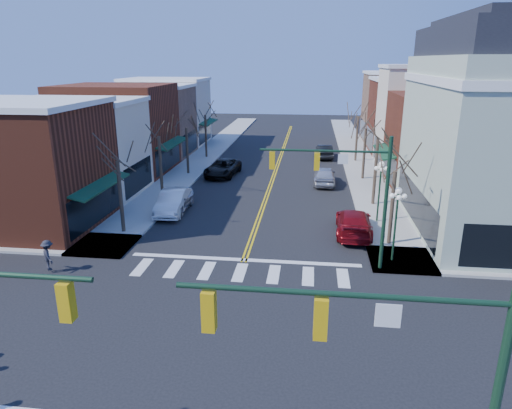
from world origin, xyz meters
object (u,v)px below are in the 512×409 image
(lamppost_corner, at_px, (397,212))
(lamppost_midblock, at_px, (380,181))
(car_left_mid, at_px, (173,202))
(car_right_mid, at_px, (325,176))
(car_right_near, at_px, (354,222))
(car_left_near, at_px, (175,200))
(pedestrian_dark_b, at_px, (48,255))
(car_left_far, at_px, (223,168))
(car_right_far, at_px, (324,151))

(lamppost_corner, xyz_separation_m, lamppost_midblock, (0.00, 6.50, 0.00))
(car_left_mid, distance_m, car_right_mid, 14.68)
(lamppost_midblock, distance_m, car_right_mid, 10.67)
(lamppost_midblock, relative_size, car_right_near, 0.79)
(car_left_near, height_order, pedestrian_dark_b, pedestrian_dark_b)
(lamppost_corner, relative_size, lamppost_midblock, 1.00)
(lamppost_midblock, relative_size, car_right_mid, 0.91)
(car_left_far, relative_size, car_right_mid, 1.18)
(pedestrian_dark_b, bearing_deg, car_right_far, -67.99)
(car_left_near, bearing_deg, lamppost_midblock, -3.71)
(car_left_mid, bearing_deg, pedestrian_dark_b, -112.19)
(lamppost_corner, xyz_separation_m, car_right_far, (-3.19, 28.14, -2.20))
(pedestrian_dark_b, bearing_deg, car_right_mid, -79.28)
(lamppost_corner, xyz_separation_m, car_left_far, (-13.14, 18.47, -2.18))
(car_left_mid, bearing_deg, car_right_near, -15.19)
(car_right_near, bearing_deg, car_left_far, -49.31)
(lamppost_midblock, distance_m, car_left_near, 14.78)
(car_left_near, bearing_deg, car_right_near, -14.42)
(lamppost_corner, height_order, car_left_near, lamppost_corner)
(car_left_far, bearing_deg, lamppost_corner, -48.65)
(lamppost_midblock, bearing_deg, car_right_far, 98.40)
(car_right_far, bearing_deg, car_left_far, 39.90)
(lamppost_midblock, height_order, car_right_far, lamppost_midblock)
(car_left_far, distance_m, car_right_far, 13.86)
(car_left_mid, distance_m, pedestrian_dark_b, 10.99)
(car_right_far, height_order, pedestrian_dark_b, pedestrian_dark_b)
(lamppost_midblock, relative_size, car_left_mid, 0.86)
(lamppost_midblock, bearing_deg, car_right_near, -127.48)
(car_right_mid, distance_m, pedestrian_dark_b, 24.78)
(car_left_near, bearing_deg, car_right_far, 61.01)
(lamppost_midblock, height_order, car_left_mid, lamppost_midblock)
(car_left_near, bearing_deg, pedestrian_dark_b, -108.48)
(car_left_near, relative_size, car_right_mid, 1.03)
(car_right_mid, bearing_deg, lamppost_corner, 102.97)
(lamppost_corner, height_order, pedestrian_dark_b, lamppost_corner)
(car_left_near, distance_m, car_right_far, 23.67)
(car_left_mid, height_order, car_right_far, car_left_mid)
(car_left_near, relative_size, car_left_far, 0.88)
(car_right_near, bearing_deg, pedestrian_dark_b, 27.30)
(car_left_near, distance_m, pedestrian_dark_b, 11.47)
(car_right_near, relative_size, car_right_far, 1.18)
(car_right_near, height_order, car_right_far, car_right_near)
(car_left_near, bearing_deg, lamppost_corner, -27.06)
(car_left_mid, distance_m, car_right_near, 13.09)
(car_right_near, bearing_deg, car_right_far, -84.35)
(lamppost_corner, bearing_deg, pedestrian_dark_b, -169.16)
(pedestrian_dark_b, bearing_deg, car_left_mid, -61.72)
(car_left_near, distance_m, car_right_near, 13.21)
(car_right_far, xyz_separation_m, pedestrian_dark_b, (-15.01, -31.62, 0.21))
(car_right_far, bearing_deg, pedestrian_dark_b, 60.33)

